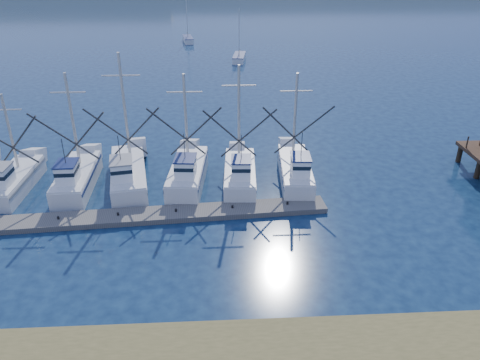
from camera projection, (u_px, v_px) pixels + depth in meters
name	position (u px, v px, depth m)	size (l,w,h in m)	color
ground	(266.00, 278.00, 26.98)	(500.00, 500.00, 0.00)	#0B1933
floating_dock	(118.00, 218.00, 32.52)	(29.45, 1.96, 0.39)	#5A5751
trawler_fleet	(138.00, 176.00, 36.53)	(28.47, 8.85, 10.08)	silver
sailboat_near	(239.00, 58.00, 75.78)	(2.46, 5.79, 8.10)	silver
sailboat_far	(188.00, 39.00, 89.85)	(2.37, 5.53, 8.10)	silver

